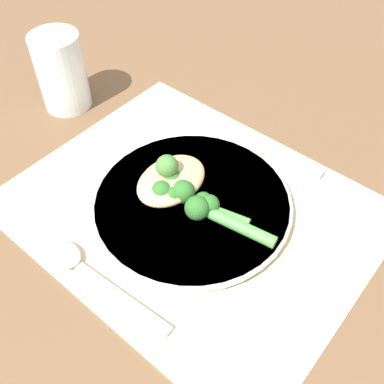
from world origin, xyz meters
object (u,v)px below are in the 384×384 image
Objects in this scene: chicken_fillet at (172,179)px; broccoli_stalk_right at (188,196)px; broccoli_stalk_rear at (212,211)px; plate at (192,203)px; spoon at (76,264)px; water_glass at (61,72)px; broccoli_stalk_left at (174,190)px; knife at (258,146)px.

chicken_fillet is 0.73× the size of broccoli_stalk_right.
chicken_fillet is 0.89× the size of broccoli_stalk_rear.
spoon is (-0.04, -0.15, -0.00)m from plate.
plate is 2.22× the size of broccoli_stalk_rear.
water_glass reaches higher than plate.
broccoli_stalk_left is 0.70× the size of spoon.
spoon is (-0.02, -0.14, -0.02)m from broccoli_stalk_left.
water_glass reaches higher than knife.
water_glass is at bearing 72.70° from broccoli_stalk_right.
plate reaches higher than knife.
broccoli_stalk_right is at bearing -12.52° from chicken_fillet.
broccoli_stalk_rear reaches higher than knife.
broccoli_stalk_rear is 0.62× the size of spoon.
water_glass is (-0.29, -0.10, 0.05)m from knife.
chicken_fillet is 0.02m from broccoli_stalk_left.
knife is (-0.03, 0.15, -0.02)m from broccoli_stalk_rear.
spoon is at bearing -93.79° from chicken_fillet.
broccoli_stalk_left is 0.05m from broccoli_stalk_rear.
broccoli_stalk_left is at bearing -39.54° from chicken_fillet.
plate is 0.04m from chicken_fillet.
broccoli_stalk_left is (-0.02, -0.01, 0.02)m from plate.
chicken_fillet is 0.15m from knife.
knife is (0.02, 0.15, -0.02)m from broccoli_stalk_left.
water_glass reaches higher than broccoli_stalk_right.
broccoli_stalk_right is at bearing -102.90° from plate.
broccoli_stalk_right reaches higher than spoon.
chicken_fillet reaches higher than knife.
broccoli_stalk_right is 1.22× the size of broccoli_stalk_rear.
broccoli_stalk_rear is 0.96× the size of water_glass.
broccoli_stalk_rear is at bearing -172.07° from knife.
knife is 1.12× the size of spoon.
broccoli_stalk_rear is at bearing -7.99° from water_glass.
chicken_fillet is 0.85× the size of water_glass.
water_glass reaches higher than spoon.
chicken_fillet is 0.03m from broccoli_stalk_right.
broccoli_stalk_left is 0.27m from water_glass.
water_glass is (-0.25, 0.04, 0.03)m from chicken_fillet.
knife is at bearing 4.39° from broccoli_stalk_rear.
spoon is (-0.08, -0.14, -0.02)m from broccoli_stalk_rear.
broccoli_stalk_right is 0.29m from water_glass.
knife is at bearing -8.83° from broccoli_stalk_right.
broccoli_stalk_left and broccoli_stalk_rear have the same top height.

